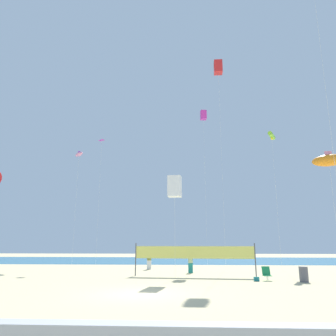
% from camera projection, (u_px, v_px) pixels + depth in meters
% --- Properties ---
extents(ground_plane, '(120.00, 120.00, 0.00)m').
position_uv_depth(ground_plane, '(139.00, 294.00, 15.63)').
color(ground_plane, beige).
extents(ocean_band, '(120.00, 20.00, 0.01)m').
position_uv_depth(ocean_band, '(170.00, 260.00, 46.12)').
color(ocean_band, teal).
rests_on(ocean_band, ground).
extents(beachgoer_sage_shirt, '(0.40, 0.40, 1.74)m').
position_uv_depth(beachgoer_sage_shirt, '(190.00, 261.00, 26.81)').
color(beachgoer_sage_shirt, '#19727A').
rests_on(beachgoer_sage_shirt, ground).
extents(beachgoer_olive_shirt, '(0.41, 0.41, 1.80)m').
position_uv_depth(beachgoer_olive_shirt, '(149.00, 259.00, 30.38)').
color(beachgoer_olive_shirt, white).
rests_on(beachgoer_olive_shirt, ground).
extents(folding_beach_chair, '(0.52, 0.65, 0.89)m').
position_uv_depth(folding_beach_chair, '(267.00, 273.00, 21.25)').
color(folding_beach_chair, '#1E8C4C').
rests_on(folding_beach_chair, ground).
extents(trash_barrel, '(0.54, 0.54, 0.94)m').
position_uv_depth(trash_barrel, '(304.00, 274.00, 20.37)').
color(trash_barrel, '#595960').
rests_on(trash_barrel, ground).
extents(volleyball_net, '(8.96, 0.79, 2.40)m').
position_uv_depth(volleyball_net, '(194.00, 254.00, 24.05)').
color(volleyball_net, '#4C4C51').
rests_on(volleyball_net, ground).
extents(beach_handbag, '(0.34, 0.17, 0.27)m').
position_uv_depth(beach_handbag, '(256.00, 279.00, 20.81)').
color(beach_handbag, '#19727A').
rests_on(beach_handbag, ground).
extents(kite_red_box, '(0.92, 0.92, 21.77)m').
position_uv_depth(kite_red_box, '(218.00, 68.00, 35.00)').
color(kite_red_box, silver).
rests_on(kite_red_box, ground).
extents(kite_magenta_diamond, '(0.89, 0.89, 14.26)m').
position_uv_depth(kite_magenta_diamond, '(102.00, 142.00, 37.30)').
color(kite_magenta_diamond, silver).
rests_on(kite_magenta_diamond, ground).
extents(kite_magenta_box, '(0.76, 0.76, 17.96)m').
position_uv_depth(kite_magenta_box, '(203.00, 115.00, 38.69)').
color(kite_magenta_box, silver).
rests_on(kite_magenta_box, ground).
extents(kite_lime_tube, '(1.16, 1.78, 13.44)m').
position_uv_depth(kite_lime_tube, '(272.00, 136.00, 33.18)').
color(kite_lime_tube, silver).
rests_on(kite_lime_tube, ground).
extents(kite_pink_inflatable, '(1.38, 1.26, 12.95)m').
position_uv_depth(kite_pink_inflatable, '(79.00, 155.00, 37.77)').
color(kite_pink_inflatable, silver).
rests_on(kite_pink_inflatable, ground).
extents(kite_orange_inflatable, '(2.43, 2.52, 9.05)m').
position_uv_depth(kite_orange_inflatable, '(329.00, 160.00, 23.68)').
color(kite_orange_inflatable, silver).
rests_on(kite_orange_inflatable, ground).
extents(kite_white_box, '(1.06, 1.06, 7.25)m').
position_uv_depth(kite_white_box, '(175.00, 186.00, 23.73)').
color(kite_white_box, silver).
rests_on(kite_white_box, ground).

